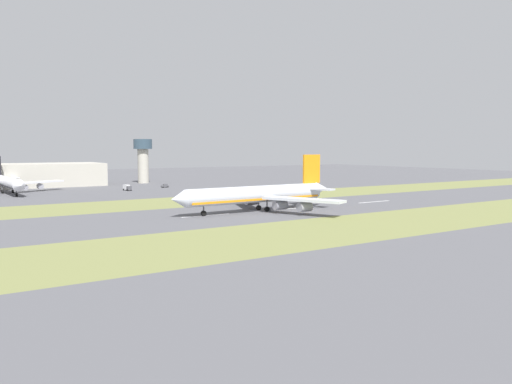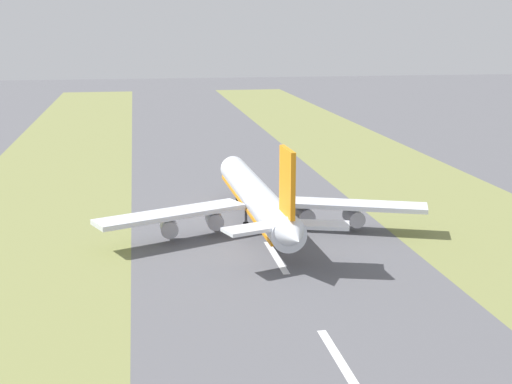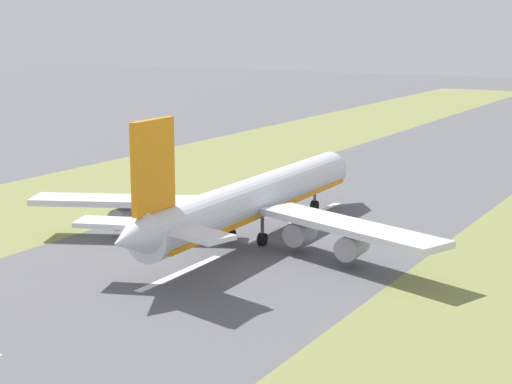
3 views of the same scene
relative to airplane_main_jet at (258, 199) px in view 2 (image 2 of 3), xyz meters
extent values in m
plane|color=#56565B|center=(0.15, 0.57, -6.02)|extent=(800.00, 800.00, 0.00)
cube|color=olive|center=(-44.85, 0.57, -6.02)|extent=(40.00, 600.00, 0.01)
cube|color=olive|center=(45.15, 0.57, -6.02)|extent=(40.00, 600.00, 0.01)
cube|color=silver|center=(0.15, -58.10, -6.01)|extent=(1.20, 18.00, 0.01)
cube|color=silver|center=(0.15, -18.10, -6.01)|extent=(1.20, 18.00, 0.01)
cube|color=silver|center=(0.15, 21.90, -6.01)|extent=(1.20, 18.00, 0.01)
cylinder|color=silver|center=(-0.05, 1.90, 0.18)|extent=(7.59, 56.15, 6.00)
cone|color=silver|center=(-0.92, 32.39, 0.18)|extent=(6.02, 5.17, 5.88)
cone|color=silver|center=(0.83, -29.08, 0.98)|extent=(5.27, 6.14, 5.10)
cube|color=orange|center=(-0.05, 1.90, -1.47)|extent=(7.23, 53.90, 0.70)
cube|color=silver|center=(-17.34, -5.81, -0.72)|extent=(28.97, 17.12, 0.90)
cube|color=silver|center=(17.64, -4.81, -0.72)|extent=(29.28, 15.72, 0.90)
cylinder|color=#93939E|center=(-8.94, -2.35, -3.17)|extent=(3.34, 4.89, 3.20)
cylinder|color=#93939E|center=(-17.83, -6.11, -3.17)|extent=(3.34, 4.89, 3.20)
cylinder|color=#93939E|center=(9.06, -1.84, -3.17)|extent=(3.34, 4.89, 3.20)
cylinder|color=#93939E|center=(18.15, -5.08, -3.17)|extent=(3.34, 4.89, 3.20)
cube|color=orange|center=(0.69, -24.08, 8.68)|extent=(1.03, 8.02, 11.00)
cube|color=silver|center=(-4.81, -24.24, 1.18)|extent=(10.90, 7.50, 0.60)
cube|color=silver|center=(6.18, -23.93, 1.18)|extent=(10.83, 7.04, 0.60)
cylinder|color=#59595E|center=(-0.66, 23.18, -3.52)|extent=(0.50, 0.50, 3.20)
cylinder|color=black|center=(-0.66, 23.18, -5.12)|extent=(0.95, 1.82, 1.80)
cylinder|color=#59595E|center=(-2.57, -1.17, -3.52)|extent=(0.50, 0.50, 3.20)
cylinder|color=black|center=(-2.57, -1.17, -5.12)|extent=(0.95, 1.82, 1.80)
cylinder|color=#59595E|center=(2.63, -1.02, -3.52)|extent=(0.50, 0.50, 3.20)
cylinder|color=black|center=(2.63, -1.02, -5.12)|extent=(0.95, 1.82, 1.80)
camera|label=1|loc=(-148.97, 98.37, 16.29)|focal=35.00mm
camera|label=2|loc=(-23.01, -134.17, 33.74)|focal=50.00mm
camera|label=3|loc=(59.81, -104.55, 25.25)|focal=60.00mm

